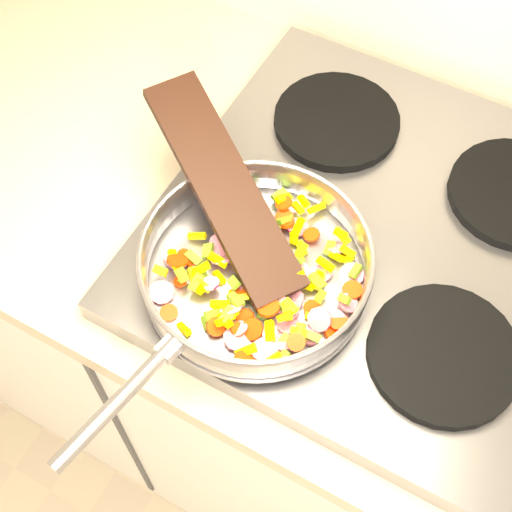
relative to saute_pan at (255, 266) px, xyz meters
The scene contains 7 objects.
cooktop 0.21m from the saute_pan, 55.25° to the left, with size 0.60×0.60×0.04m, color #939399.
grate_fl 0.05m from the saute_pan, 139.53° to the left, with size 0.19×0.19×0.02m, color black.
grate_fr 0.26m from the saute_pan, ahead, with size 0.19×0.19×0.02m, color black.
grate_bl 0.31m from the saute_pan, 95.08° to the left, with size 0.19×0.19×0.02m, color black.
saute_pan is the anchor object (origin of this frame).
vegetable_heap 0.02m from the saute_pan, ahead, with size 0.26×0.27×0.04m.
wooden_spatula 0.11m from the saute_pan, 141.00° to the left, with size 0.33×0.08×0.02m, color black.
Camera 1 is at (-0.59, 1.11, 1.76)m, focal length 50.00 mm.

